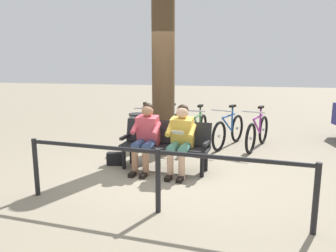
{
  "coord_description": "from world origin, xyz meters",
  "views": [
    {
      "loc": [
        -1.07,
        5.55,
        1.96
      ],
      "look_at": [
        0.18,
        -0.45,
        0.75
      ],
      "focal_mm": 36.07,
      "sensor_mm": 36.0,
      "label": 1
    }
  ],
  "objects_px": {
    "person_companion": "(146,134)",
    "handbag": "(115,159)",
    "tree_trunk": "(163,71)",
    "bicycle_purple": "(170,129)",
    "bicycle_black": "(198,131)",
    "bicycle_green": "(145,127)",
    "bench": "(166,142)",
    "bicycle_silver": "(229,131)",
    "bicycle_red": "(257,133)",
    "litter_bin": "(138,132)",
    "person_reading": "(181,136)"
  },
  "relations": [
    {
      "from": "person_companion",
      "to": "tree_trunk",
      "type": "height_order",
      "value": "tree_trunk"
    },
    {
      "from": "person_reading",
      "to": "bicycle_purple",
      "type": "xyz_separation_m",
      "value": [
        0.59,
        -1.99,
        -0.31
      ]
    },
    {
      "from": "person_reading",
      "to": "handbag",
      "type": "distance_m",
      "value": 1.42
    },
    {
      "from": "bicycle_red",
      "to": "bicycle_green",
      "type": "xyz_separation_m",
      "value": [
        2.62,
        -0.08,
        0.0
      ]
    },
    {
      "from": "bicycle_black",
      "to": "person_companion",
      "type": "bearing_deg",
      "value": -13.98
    },
    {
      "from": "bicycle_black",
      "to": "bicycle_green",
      "type": "bearing_deg",
      "value": -90.23
    },
    {
      "from": "handbag",
      "to": "bicycle_silver",
      "type": "bearing_deg",
      "value": -137.78
    },
    {
      "from": "person_reading",
      "to": "handbag",
      "type": "relative_size",
      "value": 4.0
    },
    {
      "from": "handbag",
      "to": "litter_bin",
      "type": "bearing_deg",
      "value": -95.46
    },
    {
      "from": "bicycle_black",
      "to": "bench",
      "type": "bearing_deg",
      "value": -5.46
    },
    {
      "from": "litter_bin",
      "to": "bicycle_black",
      "type": "distance_m",
      "value": 1.39
    },
    {
      "from": "person_companion",
      "to": "person_reading",
      "type": "bearing_deg",
      "value": 179.95
    },
    {
      "from": "handbag",
      "to": "litter_bin",
      "type": "height_order",
      "value": "litter_bin"
    },
    {
      "from": "bicycle_silver",
      "to": "bicycle_purple",
      "type": "height_order",
      "value": "same"
    },
    {
      "from": "handbag",
      "to": "bicycle_silver",
      "type": "height_order",
      "value": "bicycle_silver"
    },
    {
      "from": "bench",
      "to": "handbag",
      "type": "xyz_separation_m",
      "value": [
        0.99,
        -0.02,
        -0.39
      ]
    },
    {
      "from": "bicycle_black",
      "to": "bicycle_green",
      "type": "relative_size",
      "value": 1.02
    },
    {
      "from": "person_companion",
      "to": "bicycle_green",
      "type": "height_order",
      "value": "person_companion"
    },
    {
      "from": "bench",
      "to": "bicycle_silver",
      "type": "height_order",
      "value": "bicycle_silver"
    },
    {
      "from": "person_reading",
      "to": "handbag",
      "type": "bearing_deg",
      "value": -3.66
    },
    {
      "from": "handbag",
      "to": "tree_trunk",
      "type": "bearing_deg",
      "value": -124.46
    },
    {
      "from": "litter_bin",
      "to": "bicycle_purple",
      "type": "height_order",
      "value": "bicycle_purple"
    },
    {
      "from": "bicycle_silver",
      "to": "litter_bin",
      "type": "bearing_deg",
      "value": -47.8
    },
    {
      "from": "litter_bin",
      "to": "bicycle_silver",
      "type": "bearing_deg",
      "value": -159.62
    },
    {
      "from": "bench",
      "to": "tree_trunk",
      "type": "height_order",
      "value": "tree_trunk"
    },
    {
      "from": "bench",
      "to": "person_companion",
      "type": "distance_m",
      "value": 0.39
    },
    {
      "from": "person_companion",
      "to": "bicycle_black",
      "type": "xyz_separation_m",
      "value": [
        -0.71,
        -1.88,
        -0.3
      ]
    },
    {
      "from": "bicycle_silver",
      "to": "bicycle_green",
      "type": "xyz_separation_m",
      "value": [
        1.98,
        -0.03,
        0.0
      ]
    },
    {
      "from": "handbag",
      "to": "bicycle_purple",
      "type": "relative_size",
      "value": 0.18
    },
    {
      "from": "person_reading",
      "to": "litter_bin",
      "type": "distance_m",
      "value": 1.82
    },
    {
      "from": "person_reading",
      "to": "bicycle_green",
      "type": "height_order",
      "value": "person_reading"
    },
    {
      "from": "bicycle_black",
      "to": "bicycle_green",
      "type": "height_order",
      "value": "same"
    },
    {
      "from": "handbag",
      "to": "bicycle_green",
      "type": "relative_size",
      "value": 0.18
    },
    {
      "from": "tree_trunk",
      "to": "person_companion",
      "type": "bearing_deg",
      "value": 87.45
    },
    {
      "from": "handbag",
      "to": "bicycle_purple",
      "type": "distance_m",
      "value": 1.93
    },
    {
      "from": "handbag",
      "to": "litter_bin",
      "type": "xyz_separation_m",
      "value": [
        -0.11,
        -1.14,
        0.29
      ]
    },
    {
      "from": "bench",
      "to": "person_reading",
      "type": "relative_size",
      "value": 1.37
    },
    {
      "from": "bicycle_red",
      "to": "bicycle_green",
      "type": "bearing_deg",
      "value": -73.46
    },
    {
      "from": "bicycle_purple",
      "to": "bench",
      "type": "bearing_deg",
      "value": 15.21
    },
    {
      "from": "person_reading",
      "to": "bicycle_silver",
      "type": "relative_size",
      "value": 0.76
    },
    {
      "from": "person_companion",
      "to": "litter_bin",
      "type": "relative_size",
      "value": 1.49
    },
    {
      "from": "litter_bin",
      "to": "bicycle_silver",
      "type": "relative_size",
      "value": 0.51
    },
    {
      "from": "tree_trunk",
      "to": "bicycle_purple",
      "type": "distance_m",
      "value": 1.56
    },
    {
      "from": "bicycle_red",
      "to": "bicycle_silver",
      "type": "bearing_deg",
      "value": -76.74
    },
    {
      "from": "person_companion",
      "to": "bicycle_red",
      "type": "height_order",
      "value": "person_companion"
    },
    {
      "from": "person_reading",
      "to": "litter_bin",
      "type": "xyz_separation_m",
      "value": [
        1.18,
        -1.35,
        -0.26
      ]
    },
    {
      "from": "tree_trunk",
      "to": "bicycle_green",
      "type": "xyz_separation_m",
      "value": [
        0.64,
        -0.85,
        -1.37
      ]
    },
    {
      "from": "person_companion",
      "to": "handbag",
      "type": "xyz_separation_m",
      "value": [
        0.66,
        -0.15,
        -0.54
      ]
    },
    {
      "from": "person_companion",
      "to": "tree_trunk",
      "type": "distance_m",
      "value": 1.59
    },
    {
      "from": "bicycle_red",
      "to": "person_reading",
      "type": "bearing_deg",
      "value": -16.27
    }
  ]
}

